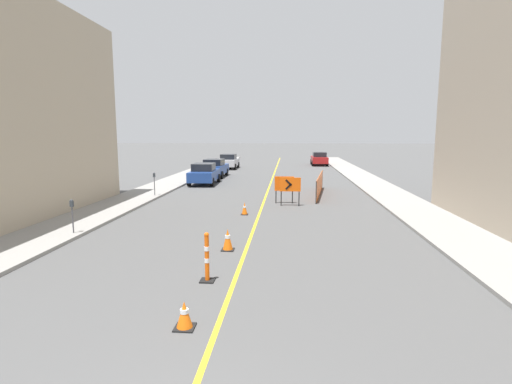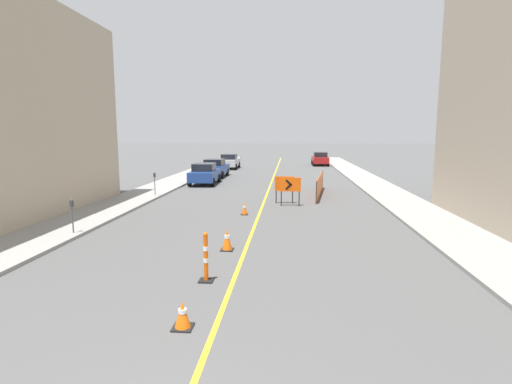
{
  "view_description": "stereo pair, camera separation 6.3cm",
  "coord_description": "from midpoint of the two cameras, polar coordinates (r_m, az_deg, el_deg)",
  "views": [
    {
      "loc": [
        1.38,
        -2.86,
        3.83
      ],
      "look_at": [
        -0.19,
        16.22,
        1.0
      ],
      "focal_mm": 28.0,
      "sensor_mm": 36.0,
      "label": 1
    },
    {
      "loc": [
        1.44,
        -2.85,
        3.83
      ],
      "look_at": [
        -0.19,
        16.22,
        1.0
      ],
      "focal_mm": 28.0,
      "sensor_mm": 36.0,
      "label": 2
    }
  ],
  "objects": [
    {
      "name": "parking_meter_far_curb",
      "position": [
        24.66,
        -14.4,
        1.77
      ],
      "size": [
        0.12,
        0.11,
        1.38
      ],
      "color": "#4C4C51",
      "rests_on": "sidewalk_left"
    },
    {
      "name": "sidewalk_right",
      "position": [
        33.67,
        15.37,
        1.68
      ],
      "size": [
        2.71,
        60.03,
        0.12
      ],
      "color": "gray",
      "rests_on": "ground_plane"
    },
    {
      "name": "parked_car_curb_near",
      "position": [
        30.42,
        -7.47,
        2.62
      ],
      "size": [
        1.95,
        4.35,
        1.59
      ],
      "rotation": [
        0.0,
        0.0,
        0.03
      ],
      "color": "navy",
      "rests_on": "ground_plane"
    },
    {
      "name": "lane_stripe",
      "position": [
        33.12,
        2.23,
        1.77
      ],
      "size": [
        0.12,
        60.03,
        0.01
      ],
      "color": "gold",
      "rests_on": "ground_plane"
    },
    {
      "name": "traffic_cone_nearest",
      "position": [
        8.36,
        -10.41,
        -16.9
      ],
      "size": [
        0.4,
        0.4,
        0.56
      ],
      "color": "black",
      "rests_on": "ground_plane"
    },
    {
      "name": "arrow_barricade_primary",
      "position": [
        21.89,
        3.98,
        1.05
      ],
      "size": [
        1.06,
        0.1,
        1.49
      ],
      "rotation": [
        0.0,
        0.0,
        -0.02
      ],
      "color": "#EF560C",
      "rests_on": "ground_plane"
    },
    {
      "name": "parking_meter_near_curb",
      "position": [
        16.37,
        -24.9,
        -2.24
      ],
      "size": [
        0.12,
        0.11,
        1.28
      ],
      "color": "#4C4C51",
      "rests_on": "sidewalk_left"
    },
    {
      "name": "delineator_post_front",
      "position": [
        10.56,
        -7.18,
        -9.61
      ],
      "size": [
        0.37,
        0.37,
        1.31
      ],
      "color": "black",
      "rests_on": "ground_plane"
    },
    {
      "name": "parked_car_curb_mid",
      "position": [
        35.29,
        -6.0,
        3.44
      ],
      "size": [
        1.95,
        4.35,
        1.59
      ],
      "rotation": [
        0.0,
        0.0,
        -0.03
      ],
      "color": "navy",
      "rests_on": "ground_plane"
    },
    {
      "name": "arrow_barricade_secondary",
      "position": [
        21.12,
        4.82,
        0.9
      ],
      "size": [
        1.11,
        0.11,
        1.52
      ],
      "rotation": [
        0.0,
        0.0,
        0.03
      ],
      "color": "#EF560C",
      "rests_on": "ground_plane"
    },
    {
      "name": "traffic_cone_third",
      "position": [
        18.9,
        -1.74,
        -2.39
      ],
      "size": [
        0.34,
        0.34,
        0.58
      ],
      "color": "black",
      "rests_on": "ground_plane"
    },
    {
      "name": "safety_mesh_fence",
      "position": [
        25.15,
        9.0,
        0.98
      ],
      "size": [
        0.9,
        6.57,
        1.25
      ],
      "rotation": [
        0.0,
        0.0,
        1.44
      ],
      "color": "#EF560C",
      "rests_on": "ground_plane"
    },
    {
      "name": "traffic_cone_second",
      "position": [
        13.26,
        -4.2,
        -6.82
      ],
      "size": [
        0.41,
        0.41,
        0.71
      ],
      "color": "black",
      "rests_on": "ground_plane"
    },
    {
      "name": "parked_car_curb_far",
      "position": [
        43.58,
        -3.96,
        4.4
      ],
      "size": [
        1.93,
        4.31,
        1.59
      ],
      "rotation": [
        0.0,
        0.0,
        -0.01
      ],
      "color": "#B7B7BC",
      "rests_on": "ground_plane"
    },
    {
      "name": "sidewalk_left",
      "position": [
        34.3,
        -10.65,
        1.96
      ],
      "size": [
        2.71,
        60.03,
        0.12
      ],
      "color": "gray",
      "rests_on": "ground_plane"
    },
    {
      "name": "parked_car_opposite_side",
      "position": [
        48.57,
        8.99,
        4.73
      ],
      "size": [
        1.93,
        4.31,
        1.59
      ],
      "rotation": [
        0.0,
        0.0,
        0.01
      ],
      "color": "maroon",
      "rests_on": "ground_plane"
    }
  ]
}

